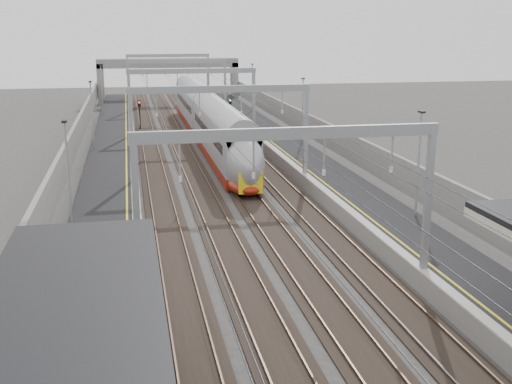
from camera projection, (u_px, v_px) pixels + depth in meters
name	position (u px, v px, depth m)	size (l,w,h in m)	color
platform_left	(111.00, 179.00, 48.20)	(4.00, 120.00, 1.00)	black
platform_right	(315.00, 170.00, 51.21)	(4.00, 120.00, 1.00)	black
tracks	(216.00, 180.00, 49.82)	(11.40, 140.00, 0.20)	black
overhead_line	(205.00, 93.00, 54.59)	(13.00, 140.00, 6.60)	gray
overbridge	(168.00, 69.00, 100.78)	(22.00, 2.20, 6.90)	slate
wall_left	(66.00, 167.00, 47.32)	(0.30, 120.00, 3.20)	slate
wall_right	(354.00, 155.00, 51.54)	(0.30, 120.00, 3.20)	slate
train	(209.00, 124.00, 64.90)	(2.67, 48.67, 4.23)	maroon
signal_green	(140.00, 110.00, 73.88)	(0.32, 0.32, 3.48)	black
signal_red_near	(218.00, 114.00, 70.19)	(0.32, 0.32, 3.48)	black
signal_red_far	(230.00, 107.00, 75.99)	(0.32, 0.32, 3.48)	black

